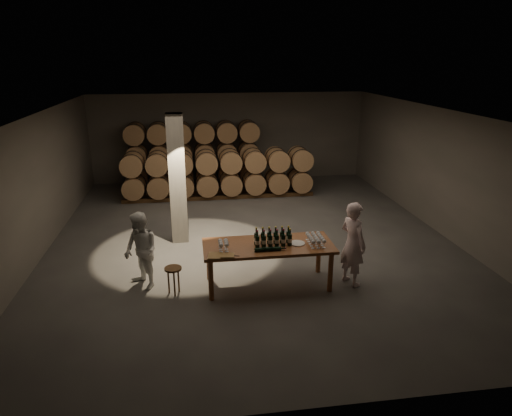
{
  "coord_description": "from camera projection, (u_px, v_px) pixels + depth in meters",
  "views": [
    {
      "loc": [
        -1.45,
        -10.77,
        4.49
      ],
      "look_at": [
        0.0,
        -0.79,
        1.1
      ],
      "focal_mm": 32.0,
      "sensor_mm": 36.0,
      "label": 1
    }
  ],
  "objects": [
    {
      "name": "notebook_near",
      "position": [
        227.0,
        256.0,
        8.55
      ],
      "size": [
        0.29,
        0.24,
        0.03
      ],
      "primitive_type": "cube",
      "rotation": [
        0.0,
        0.0,
        -0.12
      ],
      "color": "olive",
      "rests_on": "tasting_table"
    },
    {
      "name": "stool",
      "position": [
        173.0,
        272.0,
        8.9
      ],
      "size": [
        0.34,
        0.34,
        0.56
      ],
      "rotation": [
        0.0,
        0.0,
        0.12
      ],
      "color": "#54331D",
      "rests_on": "ground"
    },
    {
      "name": "tasting_table",
      "position": [
        268.0,
        249.0,
        9.13
      ],
      "size": [
        2.6,
        1.1,
        0.9
      ],
      "color": "brown",
      "rests_on": "ground"
    },
    {
      "name": "glass_cluster_right",
      "position": [
        316.0,
        238.0,
        9.1
      ],
      "size": [
        0.31,
        0.53,
        0.18
      ],
      "color": "silver",
      "rests_on": "tasting_table"
    },
    {
      "name": "notebook_corner",
      "position": [
        215.0,
        256.0,
        8.56
      ],
      "size": [
        0.29,
        0.34,
        0.03
      ],
      "primitive_type": "cube",
      "rotation": [
        0.0,
        0.0,
        -0.16
      ],
      "color": "olive",
      "rests_on": "tasting_table"
    },
    {
      "name": "lying_bottles",
      "position": [
        268.0,
        249.0,
        8.78
      ],
      "size": [
        0.62,
        0.08,
        0.08
      ],
      "color": "black",
      "rests_on": "tasting_table"
    },
    {
      "name": "barrel_stack_front",
      "position": [
        219.0,
        173.0,
        14.95
      ],
      "size": [
        6.26,
        0.95,
        1.57
      ],
      "color": "#54331D",
      "rests_on": "ground"
    },
    {
      "name": "room",
      "position": [
        177.0,
        179.0,
        11.16
      ],
      "size": [
        12.0,
        12.0,
        12.0
      ],
      "color": "#4B4846",
      "rests_on": "ground"
    },
    {
      "name": "bottle_cluster",
      "position": [
        273.0,
        239.0,
        9.04
      ],
      "size": [
        0.74,
        0.24,
        0.36
      ],
      "color": "black",
      "rests_on": "tasting_table"
    },
    {
      "name": "glass_cluster_left",
      "position": [
        223.0,
        243.0,
        8.83
      ],
      "size": [
        0.2,
        0.31,
        0.18
      ],
      "color": "silver",
      "rests_on": "tasting_table"
    },
    {
      "name": "pen",
      "position": [
        236.0,
        256.0,
        8.58
      ],
      "size": [
        0.15,
        0.06,
        0.01
      ],
      "primitive_type": "cylinder",
      "rotation": [
        0.0,
        1.57,
        -0.33
      ],
      "color": "black",
      "rests_on": "tasting_table"
    },
    {
      "name": "barrel_stack_back",
      "position": [
        194.0,
        154.0,
        16.04
      ],
      "size": [
        4.7,
        0.95,
        2.31
      ],
      "color": "#54331D",
      "rests_on": "ground"
    },
    {
      "name": "plate",
      "position": [
        297.0,
        243.0,
        9.14
      ],
      "size": [
        0.31,
        0.31,
        0.02
      ],
      "primitive_type": "cylinder",
      "color": "silver",
      "rests_on": "tasting_table"
    },
    {
      "name": "person_man",
      "position": [
        353.0,
        244.0,
        9.19
      ],
      "size": [
        0.65,
        0.76,
        1.76
      ],
      "primitive_type": "imported",
      "rotation": [
        0.0,
        0.0,
        2.0
      ],
      "color": "white",
      "rests_on": "ground"
    },
    {
      "name": "person_woman",
      "position": [
        141.0,
        251.0,
        9.07
      ],
      "size": [
        0.93,
        0.97,
        1.58
      ],
      "primitive_type": "imported",
      "rotation": [
        0.0,
        0.0,
        -0.96
      ],
      "color": "white",
      "rests_on": "ground"
    }
  ]
}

